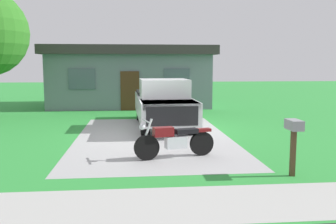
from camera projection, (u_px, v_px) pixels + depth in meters
ground_plane at (153, 138)px, 12.40m from camera, size 80.00×80.00×0.00m
driveway_pad at (153, 138)px, 12.39m from camera, size 5.13×8.65×0.01m
sidewalk_strip at (171, 204)px, 6.47m from camera, size 36.00×1.80×0.01m
motorcycle at (174, 140)px, 9.66m from camera, size 2.18×0.87×1.09m
pickup_truck at (163, 102)px, 14.60m from camera, size 2.17×5.68×1.90m
mailbox at (294, 133)px, 8.02m from camera, size 0.26×0.48×1.26m
neighbor_house at (130, 76)px, 22.01m from camera, size 9.60×5.60×3.50m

